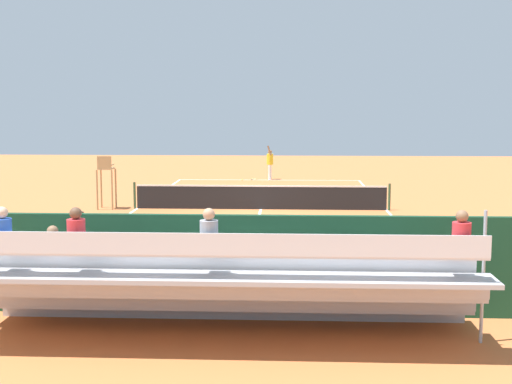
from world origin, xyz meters
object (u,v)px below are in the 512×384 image
courtside_bench (320,278)px  line_judge (78,255)px  tennis_ball_near (247,187)px  tennis_racket (254,179)px  bleacher_stand (223,284)px  tennis_player (270,162)px  umpire_chair (106,176)px  equipment_bag (215,296)px  tennis_ball_far (242,180)px  tennis_net (261,197)px

courtside_bench → line_judge: size_ratio=0.93×
tennis_ball_near → tennis_racket: bearing=-92.4°
tennis_racket → tennis_ball_near: tennis_ball_near is taller
bleacher_stand → tennis_ball_near: 22.72m
tennis_player → umpire_chair: bearing=61.4°
umpire_chair → equipment_bag: umpire_chair is taller
tennis_ball_far → tennis_player: bearing=-160.4°
equipment_bag → tennis_ball_near: bearing=-88.3°
tennis_net → tennis_player: size_ratio=5.35×
courtside_bench → equipment_bag: (2.20, 0.13, -0.38)m
tennis_player → line_judge: same height
bleacher_stand → tennis_ball_near: (0.98, -22.68, -0.93)m
tennis_ball_near → line_judge: line_judge is taller
bleacher_stand → umpire_chair: bearing=-67.9°
bleacher_stand → line_judge: bearing=-31.9°
tennis_player → tennis_ball_near: (1.06, 3.94, -0.98)m
bleacher_stand → courtside_bench: 2.81m
courtside_bench → tennis_ball_far: size_ratio=27.27×
bleacher_stand → courtside_bench: bearing=-130.9°
bleacher_stand → umpire_chair: 16.38m
courtside_bench → umpire_chair: bearing=-58.6°
umpire_chair → tennis_ball_near: umpire_chair is taller
tennis_net → tennis_ball_near: 7.39m
tennis_ball_far → umpire_chair: bearing=66.6°
tennis_racket → tennis_ball_far: size_ratio=8.85×
equipment_bag → tennis_racket: bearing=-89.0°
courtside_bench → tennis_racket: 24.68m
umpire_chair → courtside_bench: umpire_chair is taller
line_judge → tennis_ball_far: bearing=-94.3°
bleacher_stand → umpire_chair: bleacher_stand is taller
umpire_chair → line_judge: 13.48m
bleacher_stand → tennis_player: bleacher_stand is taller
bleacher_stand → tennis_racket: bleacher_stand is taller
courtside_bench → equipment_bag: courtside_bench is taller
tennis_racket → tennis_ball_near: (0.17, 3.96, 0.02)m
tennis_ball_near → tennis_player: bearing=-105.1°
tennis_net → line_judge: bearing=76.2°
tennis_player → tennis_ball_near: size_ratio=29.18×
tennis_net → tennis_racket: bearing=-85.7°
tennis_ball_near → equipment_bag: bearing=91.7°
equipment_bag → umpire_chair: bearing=-66.3°
courtside_bench → tennis_racket: (2.64, -24.54, -0.54)m
tennis_ball_far → courtside_bench: bearing=97.8°
bleacher_stand → tennis_player: bearing=-90.2°
equipment_bag → tennis_ball_far: (1.07, -24.10, -0.15)m
tennis_racket → tennis_net: bearing=94.3°
umpire_chair → tennis_ball_far: bearing=-113.4°
courtside_bench → line_judge: bearing=1.0°
courtside_bench → tennis_ball_far: 24.20m
courtside_bench → line_judge: (5.06, 0.08, 0.46)m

